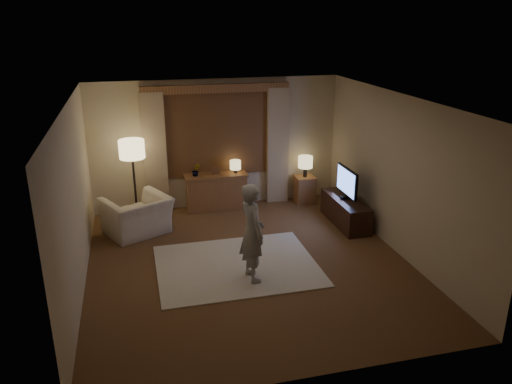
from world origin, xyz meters
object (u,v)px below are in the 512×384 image
object	(u,v)px
sideboard	(216,193)
person	(252,232)
armchair	(137,216)
tv_stand	(345,211)
side_table	(304,189)

from	to	relation	value
sideboard	person	size ratio (longest dim) A/B	0.80
armchair	tv_stand	bearing A→B (deg)	146.50
sideboard	person	bearing A→B (deg)	-89.71
side_table	tv_stand	size ratio (longest dim) A/B	0.40
side_table	sideboard	bearing A→B (deg)	178.47
armchair	tv_stand	distance (m)	3.86
tv_stand	person	world-z (taller)	person
sideboard	tv_stand	size ratio (longest dim) A/B	0.86
armchair	person	bearing A→B (deg)	100.93
tv_stand	sideboard	bearing A→B (deg)	148.79
tv_stand	person	bearing A→B (deg)	-143.49
sideboard	side_table	distance (m)	1.88
side_table	tv_stand	distance (m)	1.35
sideboard	tv_stand	bearing A→B (deg)	-31.21
sideboard	person	distance (m)	3.02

